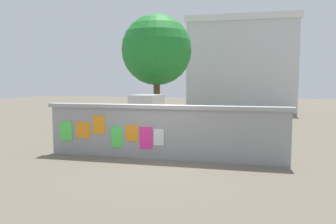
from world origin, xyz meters
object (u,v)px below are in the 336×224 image
object	(u,v)px
bicycle_near	(110,136)
bicycle_far	(257,135)
motorcycle	(214,139)
person_walking	(270,124)
auto_rickshaw_truck	(167,116)
tree_roadside	(157,50)

from	to	relation	value
bicycle_near	bicycle_far	bearing A→B (deg)	15.07
bicycle_far	motorcycle	bearing A→B (deg)	-130.27
bicycle_near	person_walking	bearing A→B (deg)	1.58
motorcycle	bicycle_far	bearing A→B (deg)	49.73
auto_rickshaw_truck	person_walking	xyz separation A→B (m)	(4.32, -2.62, 0.09)
tree_roadside	bicycle_near	bearing A→B (deg)	-88.52
motorcycle	tree_roadside	distance (m)	9.81
bicycle_far	tree_roadside	bearing A→B (deg)	132.76
auto_rickshaw_truck	bicycle_near	distance (m)	3.25
bicycle_near	person_walking	size ratio (longest dim) A/B	1.06
tree_roadside	bicycle_far	bearing A→B (deg)	-47.24
motorcycle	tree_roadside	xyz separation A→B (m)	(-4.20, 7.98, 3.86)
person_walking	auto_rickshaw_truck	bearing A→B (deg)	148.83
bicycle_near	bicycle_far	world-z (taller)	same
motorcycle	person_walking	size ratio (longest dim) A/B	1.17
motorcycle	tree_roadside	bearing A→B (deg)	117.73
auto_rickshaw_truck	tree_roadside	size ratio (longest dim) A/B	0.58
motorcycle	bicycle_near	size ratio (longest dim) A/B	1.11
motorcycle	person_walking	xyz separation A→B (m)	(1.92, 0.48, 0.52)
motorcycle	bicycle_near	xyz separation A→B (m)	(-4.00, 0.31, -0.10)
motorcycle	bicycle_near	bearing A→B (deg)	175.54
bicycle_near	person_walking	distance (m)	5.95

